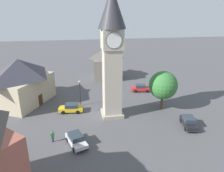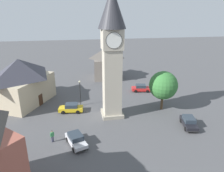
{
  "view_description": "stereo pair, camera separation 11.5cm",
  "coord_description": "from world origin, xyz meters",
  "px_view_note": "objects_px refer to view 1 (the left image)",
  "views": [
    {
      "loc": [
        -5.75,
        -31.07,
        16.54
      ],
      "look_at": [
        0.0,
        0.0,
        5.2
      ],
      "focal_mm": 33.63,
      "sensor_mm": 36.0,
      "label": 1
    },
    {
      "loc": [
        -5.63,
        -31.09,
        16.54
      ],
      "look_at": [
        0.0,
        0.0,
        5.2
      ],
      "focal_mm": 33.63,
      "sensor_mm": 36.0,
      "label": 2
    }
  ],
  "objects_px": {
    "car_silver_kerb": "(71,108)",
    "tree": "(163,85)",
    "building_shop_left": "(106,62)",
    "car_white_side": "(189,122)",
    "car_blue_kerb": "(141,88)",
    "car_red_corner": "(76,140)",
    "pedestrian": "(52,135)",
    "building_corner_back": "(21,81)",
    "clock_tower": "(112,45)",
    "lamp_post": "(80,89)"
  },
  "relations": [
    {
      "from": "clock_tower",
      "to": "car_white_side",
      "type": "bearing_deg",
      "value": -28.11
    },
    {
      "from": "building_corner_back",
      "to": "car_blue_kerb",
      "type": "bearing_deg",
      "value": 4.04
    },
    {
      "from": "lamp_post",
      "to": "car_silver_kerb",
      "type": "bearing_deg",
      "value": -126.31
    },
    {
      "from": "car_silver_kerb",
      "to": "car_white_side",
      "type": "relative_size",
      "value": 0.98
    },
    {
      "from": "car_blue_kerb",
      "to": "car_silver_kerb",
      "type": "distance_m",
      "value": 16.65
    },
    {
      "from": "car_white_side",
      "to": "building_shop_left",
      "type": "height_order",
      "value": "building_shop_left"
    },
    {
      "from": "building_corner_back",
      "to": "lamp_post",
      "type": "bearing_deg",
      "value": -17.27
    },
    {
      "from": "building_shop_left",
      "to": "car_blue_kerb",
      "type": "bearing_deg",
      "value": -62.69
    },
    {
      "from": "car_red_corner",
      "to": "car_white_side",
      "type": "height_order",
      "value": "same"
    },
    {
      "from": "building_shop_left",
      "to": "lamp_post",
      "type": "xyz_separation_m",
      "value": [
        -7.44,
        -16.22,
        -0.81
      ]
    },
    {
      "from": "car_white_side",
      "to": "building_corner_back",
      "type": "xyz_separation_m",
      "value": [
        -26.42,
        13.83,
        3.57
      ]
    },
    {
      "from": "car_white_side",
      "to": "tree",
      "type": "distance_m",
      "value": 7.61
    },
    {
      "from": "pedestrian",
      "to": "car_blue_kerb",
      "type": "bearing_deg",
      "value": 42.43
    },
    {
      "from": "pedestrian",
      "to": "building_corner_back",
      "type": "height_order",
      "value": "building_corner_back"
    },
    {
      "from": "building_shop_left",
      "to": "car_white_side",
      "type": "bearing_deg",
      "value": -72.71
    },
    {
      "from": "car_silver_kerb",
      "to": "car_red_corner",
      "type": "xyz_separation_m",
      "value": [
        0.65,
        -9.78,
        0.0
      ]
    },
    {
      "from": "car_red_corner",
      "to": "clock_tower",
      "type": "bearing_deg",
      "value": 50.3
    },
    {
      "from": "building_corner_back",
      "to": "clock_tower",
      "type": "bearing_deg",
      "value": -27.29
    },
    {
      "from": "car_white_side",
      "to": "lamp_post",
      "type": "relative_size",
      "value": 0.91
    },
    {
      "from": "car_blue_kerb",
      "to": "car_red_corner",
      "type": "bearing_deg",
      "value": -129.86
    },
    {
      "from": "car_silver_kerb",
      "to": "pedestrian",
      "type": "xyz_separation_m",
      "value": [
        -2.43,
        -8.55,
        0.25
      ]
    },
    {
      "from": "car_blue_kerb",
      "to": "tree",
      "type": "height_order",
      "value": "tree"
    },
    {
      "from": "clock_tower",
      "to": "building_corner_back",
      "type": "bearing_deg",
      "value": 152.71
    },
    {
      "from": "clock_tower",
      "to": "building_shop_left",
      "type": "bearing_deg",
      "value": 83.45
    },
    {
      "from": "pedestrian",
      "to": "car_silver_kerb",
      "type": "bearing_deg",
      "value": 74.11
    },
    {
      "from": "clock_tower",
      "to": "building_shop_left",
      "type": "xyz_separation_m",
      "value": [
        2.41,
        21.0,
        -7.69
      ]
    },
    {
      "from": "car_silver_kerb",
      "to": "building_corner_back",
      "type": "relative_size",
      "value": 0.32
    },
    {
      "from": "tree",
      "to": "building_corner_back",
      "type": "height_order",
      "value": "building_corner_back"
    },
    {
      "from": "building_shop_left",
      "to": "building_corner_back",
      "type": "bearing_deg",
      "value": -144.52
    },
    {
      "from": "building_shop_left",
      "to": "pedestrian",
      "type": "bearing_deg",
      "value": -113.15
    },
    {
      "from": "car_red_corner",
      "to": "pedestrian",
      "type": "bearing_deg",
      "value": 158.22
    },
    {
      "from": "car_silver_kerb",
      "to": "tree",
      "type": "xyz_separation_m",
      "value": [
        15.84,
        -1.74,
        3.72
      ]
    },
    {
      "from": "car_silver_kerb",
      "to": "building_corner_back",
      "type": "height_order",
      "value": "building_corner_back"
    },
    {
      "from": "building_corner_back",
      "to": "car_silver_kerb",
      "type": "bearing_deg",
      "value": -32.28
    },
    {
      "from": "lamp_post",
      "to": "tree",
      "type": "bearing_deg",
      "value": -16.1
    },
    {
      "from": "car_red_corner",
      "to": "car_white_side",
      "type": "distance_m",
      "value": 16.9
    },
    {
      "from": "pedestrian",
      "to": "lamp_post",
      "type": "relative_size",
      "value": 0.35
    },
    {
      "from": "car_red_corner",
      "to": "tree",
      "type": "relative_size",
      "value": 0.64
    },
    {
      "from": "car_silver_kerb",
      "to": "tree",
      "type": "distance_m",
      "value": 16.36
    },
    {
      "from": "car_silver_kerb",
      "to": "pedestrian",
      "type": "height_order",
      "value": "pedestrian"
    },
    {
      "from": "car_silver_kerb",
      "to": "building_shop_left",
      "type": "bearing_deg",
      "value": 63.74
    },
    {
      "from": "car_blue_kerb",
      "to": "car_red_corner",
      "type": "height_order",
      "value": "same"
    },
    {
      "from": "pedestrian",
      "to": "car_red_corner",
      "type": "bearing_deg",
      "value": -21.78
    },
    {
      "from": "car_blue_kerb",
      "to": "lamp_post",
      "type": "bearing_deg",
      "value": -159.29
    },
    {
      "from": "car_blue_kerb",
      "to": "pedestrian",
      "type": "height_order",
      "value": "pedestrian"
    },
    {
      "from": "car_red_corner",
      "to": "building_corner_back",
      "type": "bearing_deg",
      "value": 121.89
    },
    {
      "from": "clock_tower",
      "to": "car_blue_kerb",
      "type": "height_order",
      "value": "clock_tower"
    },
    {
      "from": "car_white_side",
      "to": "pedestrian",
      "type": "bearing_deg",
      "value": -178.93
    },
    {
      "from": "pedestrian",
      "to": "building_shop_left",
      "type": "relative_size",
      "value": 0.21
    },
    {
      "from": "lamp_post",
      "to": "clock_tower",
      "type": "bearing_deg",
      "value": -43.57
    }
  ]
}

